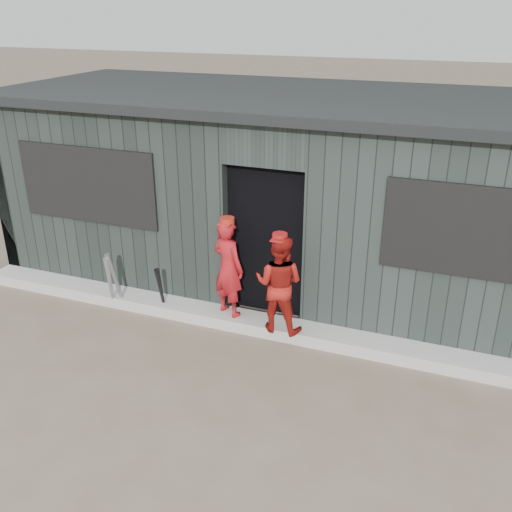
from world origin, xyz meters
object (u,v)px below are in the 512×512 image
at_px(dugout, 299,191).
at_px(bat_mid, 116,281).
at_px(player_red_left, 228,268).
at_px(player_red_right, 279,284).
at_px(bat_right, 161,290).
at_px(bat_left, 110,283).
at_px(player_grey_back, 286,262).

bearing_deg(dugout, bat_mid, -135.37).
xyz_separation_m(player_red_left, player_red_right, (0.70, -0.14, -0.02)).
distance_m(bat_right, player_red_right, 1.65).
relative_size(bat_mid, player_red_left, 0.68).
height_order(bat_left, dugout, dugout).
relative_size(bat_left, bat_right, 1.13).
bearing_deg(player_grey_back, dugout, -84.62).
relative_size(player_red_left, dugout, 0.15).
xyz_separation_m(bat_mid, bat_right, (0.61, 0.08, -0.07)).
xyz_separation_m(bat_left, player_grey_back, (2.13, 0.78, 0.31)).
xyz_separation_m(bat_left, player_red_left, (1.57, 0.23, 0.38)).
xyz_separation_m(bat_right, player_red_right, (1.60, -0.04, 0.40)).
distance_m(player_red_right, player_grey_back, 0.71).
distance_m(bat_mid, dugout, 2.78).
distance_m(bat_left, player_red_left, 1.63).
distance_m(bat_mid, player_red_right, 2.23).
bearing_deg(bat_left, player_red_right, 2.10).
distance_m(player_red_right, dugout, 1.92).
height_order(bat_mid, bat_right, bat_mid).
height_order(player_grey_back, dugout, dugout).
distance_m(bat_left, bat_mid, 0.08).
bearing_deg(bat_left, dugout, 44.22).
bearing_deg(player_grey_back, player_red_right, 96.75).
xyz_separation_m(bat_left, player_red_right, (2.27, 0.08, 0.36)).
height_order(bat_left, player_red_left, player_red_left).
bearing_deg(player_grey_back, bat_left, 15.76).
xyz_separation_m(player_red_right, dugout, (-0.32, 1.81, 0.54)).
bearing_deg(player_red_left, bat_right, 29.92).
xyz_separation_m(bat_mid, player_red_right, (2.20, 0.05, 0.33)).
distance_m(bat_left, dugout, 2.86).
bearing_deg(bat_right, player_red_left, 6.61).
distance_m(player_red_left, player_red_right, 0.71).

